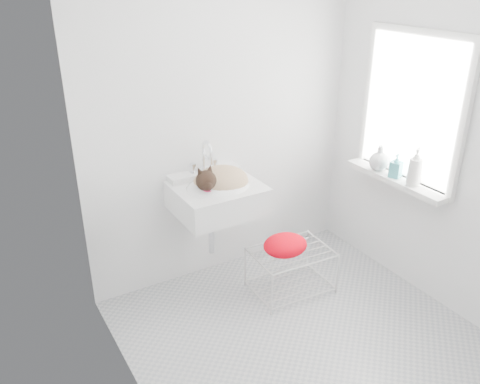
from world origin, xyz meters
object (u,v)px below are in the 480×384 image
wire_rack (291,272)px  bottle_c (378,170)px  sink (217,185)px  bottle_b (395,177)px  bottle_a (413,185)px  cat (219,181)px

wire_rack → bottle_c: bottle_c is taller
sink → bottle_b: size_ratio=3.44×
wire_rack → bottle_b: (0.76, -0.21, 0.70)m
bottle_a → bottle_c: bottle_a is taller
wire_rack → cat: bearing=144.2°
wire_rack → bottle_b: bearing=-15.3°
wire_rack → bottle_a: bottle_a is taller
bottle_b → cat: bearing=156.5°
cat → bottle_b: bearing=-25.4°
bottle_a → wire_rack: bearing=153.6°
bottle_a → cat: bearing=150.0°
bottle_c → wire_rack: bearing=177.1°
sink → bottle_a: 1.39m
sink → cat: bearing=-52.6°
sink → bottle_c: size_ratio=3.13×
bottle_a → bottle_c: bearing=90.0°
sink → cat: size_ratio=1.42×
cat → wire_rack: 0.91m
cat → bottle_c: cat is taller
sink → bottle_b: bearing=-24.0°
wire_rack → bottle_c: (0.76, -0.04, 0.70)m
wire_rack → bottle_a: bearing=-26.4°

